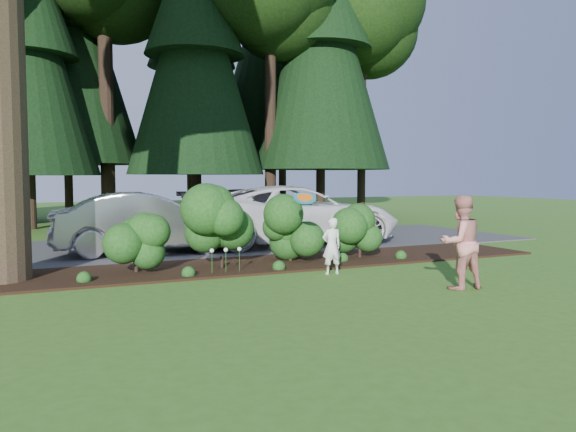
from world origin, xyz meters
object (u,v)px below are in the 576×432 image
(car_dark_suv, at_px, (258,212))
(child, at_px, (332,246))
(car_white_suv, at_px, (296,215))
(car_silver_wagon, at_px, (148,223))
(adult, at_px, (461,242))
(frisbee, at_px, (305,198))

(car_dark_suv, xyz_separation_m, child, (-1.41, -7.80, -0.23))
(car_white_suv, bearing_deg, car_silver_wagon, 96.21)
(adult, distance_m, frisbee, 3.22)
(frisbee, bearing_deg, adult, -51.89)
(car_white_suv, relative_size, child, 5.29)
(car_silver_wagon, distance_m, car_white_suv, 4.46)
(adult, xyz_separation_m, frisbee, (-1.93, 2.47, 0.75))
(car_silver_wagon, height_order, child, car_silver_wagon)
(car_silver_wagon, xyz_separation_m, frisbee, (2.36, -4.59, 0.77))
(child, distance_m, adult, 2.72)
(car_white_suv, bearing_deg, child, 166.02)
(car_white_suv, xyz_separation_m, child, (-1.52, -4.96, -0.31))
(car_white_suv, height_order, car_dark_suv, car_white_suv)
(adult, bearing_deg, car_silver_wagon, -54.37)
(child, bearing_deg, car_white_suv, -104.13)
(car_white_suv, relative_size, frisbee, 12.62)
(car_dark_suv, height_order, frisbee, frisbee)
(car_silver_wagon, xyz_separation_m, car_white_suv, (4.45, 0.24, 0.07))
(car_dark_suv, bearing_deg, car_white_suv, -169.02)
(car_silver_wagon, relative_size, frisbee, 9.74)
(child, xyz_separation_m, frisbee, (-0.57, 0.13, 1.01))
(car_silver_wagon, distance_m, child, 5.56)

